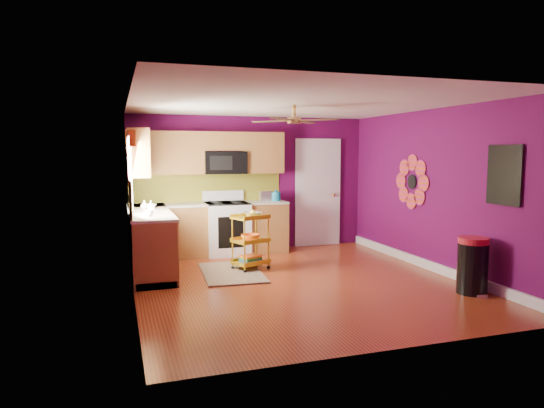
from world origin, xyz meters
name	(u,v)px	position (x,y,z in m)	size (l,w,h in m)	color
ground	(298,282)	(0.00, 0.00, 0.00)	(5.00, 5.00, 0.00)	maroon
room_envelope	(301,167)	(0.03, 0.00, 1.63)	(4.54, 5.04, 2.52)	#550945
lower_cabinets	(185,236)	(-1.35, 1.82, 0.43)	(2.81, 2.31, 0.94)	brown
electric_range	(227,228)	(-0.55, 2.17, 0.48)	(0.76, 0.66, 1.13)	white
upper_cabinetry	(187,154)	(-1.24, 2.17, 1.80)	(2.80, 2.30, 1.26)	brown
left_window	(130,159)	(-2.22, 1.05, 1.74)	(0.08, 1.35, 1.08)	white
panel_door	(318,194)	(1.35, 2.47, 1.02)	(0.95, 0.11, 2.15)	white
right_wall_art	(449,179)	(2.23, -0.34, 1.44)	(0.04, 2.74, 1.04)	black
ceiling_fan	(294,120)	(0.00, 0.20, 2.29)	(1.01, 1.01, 0.26)	#BF8C3F
shag_rug	(232,272)	(-0.79, 0.77, 0.01)	(0.87, 1.42, 0.02)	black
rolling_cart	(251,239)	(-0.44, 0.93, 0.48)	(0.62, 0.54, 0.94)	gold
trash_can	(473,266)	(1.96, -1.22, 0.37)	(0.51, 0.51, 0.74)	black
teal_kettle	(276,196)	(0.39, 2.19, 1.02)	(0.18, 0.18, 0.21)	#146F97
toaster	(265,196)	(0.20, 2.24, 1.03)	(0.22, 0.15, 0.18)	beige
soap_bottle_a	(151,207)	(-1.95, 0.92, 1.04)	(0.09, 0.09, 0.20)	#EA3F72
soap_bottle_b	(144,205)	(-2.01, 1.47, 1.01)	(0.12, 0.12, 0.15)	white
counter_dish	(149,206)	(-1.93, 1.74, 0.97)	(0.24, 0.24, 0.06)	white
counter_cup	(149,213)	(-1.99, 0.67, 0.99)	(0.12, 0.12, 0.09)	white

